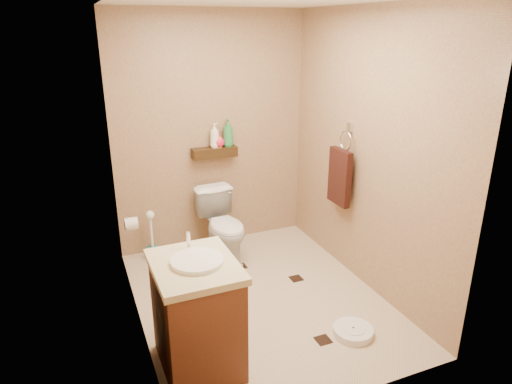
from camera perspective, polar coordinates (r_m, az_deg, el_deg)
name	(u,v)px	position (r m, az deg, el deg)	size (l,w,h in m)	color
ground	(259,298)	(4.07, 0.35, -13.14)	(2.50, 2.50, 0.00)	beige
wall_back	(212,133)	(4.70, -5.58, 7.31)	(2.00, 0.04, 2.40)	#9E825A
wall_front	(349,227)	(2.52, 11.50, -4.32)	(2.00, 0.04, 2.40)	#9E825A
wall_left	(128,182)	(3.32, -15.74, 1.27)	(0.04, 2.50, 2.40)	#9E825A
wall_right	(366,153)	(4.04, 13.64, 4.74)	(0.04, 2.50, 2.40)	#9E825A
wall_shelf	(214,152)	(4.67, -5.21, 4.96)	(0.46, 0.14, 0.10)	#37230F
floor_accents	(266,299)	(4.05, 1.25, -13.21)	(1.18, 1.40, 0.01)	black
toilet	(224,226)	(4.58, -4.07, -4.27)	(0.39, 0.68, 0.69)	white
vanity	(197,314)	(3.19, -7.38, -14.87)	(0.54, 0.66, 0.92)	brown
bathroom_scale	(353,331)	(3.72, 12.03, -16.66)	(0.35, 0.35, 0.06)	white
toilet_brush	(152,242)	(4.72, -12.84, -6.16)	(0.12, 0.12, 0.53)	#1A686B
towel_ring	(340,174)	(4.26, 10.47, 2.18)	(0.12, 0.30, 0.76)	silver
toilet_paper	(131,224)	(4.14, -15.34, -3.84)	(0.12, 0.11, 0.12)	white
bottle_a	(215,136)	(4.63, -5.20, 7.05)	(0.10, 0.10, 0.25)	white
bottle_b	(217,139)	(4.64, -4.86, 6.57)	(0.07, 0.08, 0.16)	gold
bottle_c	(218,140)	(4.65, -4.72, 6.54)	(0.12, 0.12, 0.16)	#F71D47
bottle_d	(228,133)	(4.67, -3.53, 7.41)	(0.11, 0.11, 0.28)	#2C8442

